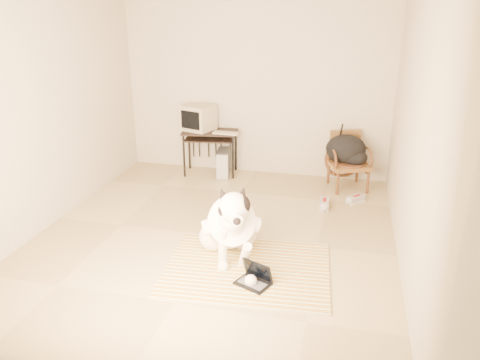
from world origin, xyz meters
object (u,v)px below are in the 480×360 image
(pc_tower, at_px, (223,163))
(rattan_chair, at_px, (348,161))
(dog, at_px, (230,226))
(crt_monitor, at_px, (198,118))
(laptop, at_px, (255,278))
(backpack, at_px, (347,151))
(computer_desk, at_px, (210,137))

(pc_tower, distance_m, rattan_chair, 1.86)
(dog, distance_m, rattan_chair, 2.59)
(crt_monitor, distance_m, pc_tower, 0.79)
(laptop, distance_m, backpack, 2.88)
(pc_tower, height_order, backpack, backpack)
(crt_monitor, xyz_separation_m, backpack, (2.24, -0.16, -0.32))
(computer_desk, height_order, rattan_chair, rattan_chair)
(computer_desk, bearing_deg, crt_monitor, 167.11)
(computer_desk, bearing_deg, backpack, -3.26)
(laptop, distance_m, crt_monitor, 3.35)
(laptop, relative_size, rattan_chair, 0.47)
(pc_tower, relative_size, rattan_chair, 0.57)
(laptop, bearing_deg, crt_monitor, 116.98)
(crt_monitor, distance_m, backpack, 2.26)
(pc_tower, bearing_deg, rattan_chair, -1.84)
(backpack, bearing_deg, crt_monitor, 175.93)
(rattan_chair, height_order, backpack, rattan_chair)
(rattan_chair, bearing_deg, laptop, -105.78)
(backpack, bearing_deg, rattan_chair, 53.31)
(laptop, height_order, computer_desk, computer_desk)
(pc_tower, xyz_separation_m, rattan_chair, (1.85, -0.06, 0.20))
(computer_desk, bearing_deg, laptop, -65.70)
(rattan_chair, bearing_deg, dog, -115.94)
(crt_monitor, xyz_separation_m, pc_tower, (0.40, -0.08, -0.67))
(crt_monitor, relative_size, pc_tower, 1.18)
(laptop, distance_m, pc_tower, 3.02)
(backpack, bearing_deg, laptop, -105.56)
(laptop, bearing_deg, rattan_chair, 74.22)
(pc_tower, bearing_deg, dog, -73.22)
(dog, distance_m, backpack, 2.56)
(computer_desk, bearing_deg, rattan_chair, -2.56)
(computer_desk, distance_m, backpack, 2.05)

